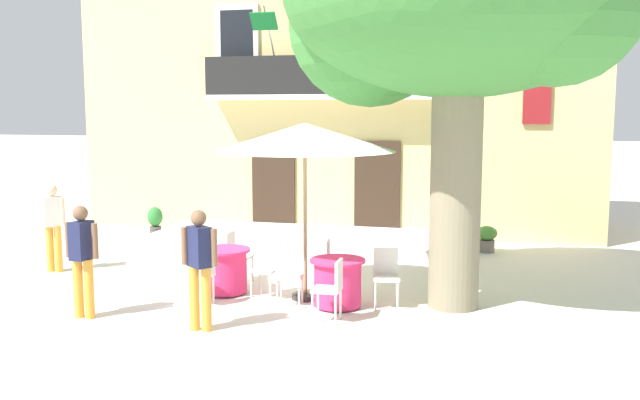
{
  "coord_description": "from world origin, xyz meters",
  "views": [
    {
      "loc": [
        4.44,
        -11.42,
        3.07
      ],
      "look_at": [
        1.08,
        1.67,
        1.3
      ],
      "focal_mm": 39.22,
      "sensor_mm": 36.0,
      "label": 1
    }
  ],
  "objects_px": {
    "cafe_umbrella": "(305,138)",
    "cafe_chair_near_tree_0": "(386,273)",
    "cafe_chair_near_tree_1": "(335,263)",
    "cafe_chair_middle_0": "(267,265)",
    "cafe_chair_near_tree_2": "(289,274)",
    "cafe_chair_near_tree_3": "(332,286)",
    "ground_planter_right": "(487,237)",
    "cafe_chair_middle_3": "(202,272)",
    "pedestrian_by_tree": "(53,223)",
    "pedestrian_mid_plaza": "(200,263)",
    "plane_tree": "(455,0)",
    "cafe_table_middle": "(225,270)",
    "cafe_chair_middle_2": "(182,260)",
    "pedestrian_near_entrance": "(82,255)",
    "cafe_chair_middle_1": "(236,253)",
    "cafe_table_near_tree": "(338,282)",
    "ground_planter_left": "(155,220)"
  },
  "relations": [
    {
      "from": "ground_planter_left",
      "to": "pedestrian_near_entrance",
      "type": "relative_size",
      "value": 0.43
    },
    {
      "from": "ground_planter_left",
      "to": "ground_planter_right",
      "type": "relative_size",
      "value": 1.28
    },
    {
      "from": "cafe_chair_near_tree_2",
      "to": "pedestrian_by_tree",
      "type": "height_order",
      "value": "pedestrian_by_tree"
    },
    {
      "from": "cafe_chair_near_tree_0",
      "to": "cafe_chair_middle_1",
      "type": "bearing_deg",
      "value": 163.33
    },
    {
      "from": "cafe_chair_middle_1",
      "to": "ground_planter_left",
      "type": "xyz_separation_m",
      "value": [
        -3.53,
        3.74,
        -0.13
      ]
    },
    {
      "from": "cafe_chair_near_tree_2",
      "to": "cafe_chair_near_tree_3",
      "type": "relative_size",
      "value": 1.0
    },
    {
      "from": "cafe_chair_near_tree_1",
      "to": "pedestrian_near_entrance",
      "type": "relative_size",
      "value": 0.54
    },
    {
      "from": "pedestrian_mid_plaza",
      "to": "cafe_chair_near_tree_2",
      "type": "bearing_deg",
      "value": 59.06
    },
    {
      "from": "plane_tree",
      "to": "cafe_chair_middle_0",
      "type": "relative_size",
      "value": 7.06
    },
    {
      "from": "cafe_chair_near_tree_2",
      "to": "cafe_table_middle",
      "type": "xyz_separation_m",
      "value": [
        -1.28,
        0.5,
        -0.14
      ]
    },
    {
      "from": "ground_planter_right",
      "to": "pedestrian_by_tree",
      "type": "relative_size",
      "value": 0.34
    },
    {
      "from": "pedestrian_by_tree",
      "to": "cafe_chair_near_tree_2",
      "type": "bearing_deg",
      "value": -13.24
    },
    {
      "from": "plane_tree",
      "to": "pedestrian_near_entrance",
      "type": "xyz_separation_m",
      "value": [
        -5.15,
        -2.0,
        -3.73
      ]
    },
    {
      "from": "cafe_umbrella",
      "to": "pedestrian_mid_plaza",
      "type": "relative_size",
      "value": 1.71
    },
    {
      "from": "cafe_chair_middle_1",
      "to": "ground_planter_right",
      "type": "height_order",
      "value": "cafe_chair_middle_1"
    },
    {
      "from": "cafe_chair_near_tree_0",
      "to": "cafe_chair_near_tree_3",
      "type": "bearing_deg",
      "value": -122.96
    },
    {
      "from": "cafe_chair_near_tree_3",
      "to": "pedestrian_by_tree",
      "type": "distance_m",
      "value": 6.09
    },
    {
      "from": "cafe_chair_middle_3",
      "to": "cafe_chair_near_tree_1",
      "type": "bearing_deg",
      "value": 31.71
    },
    {
      "from": "cafe_chair_middle_2",
      "to": "ground_planter_left",
      "type": "bearing_deg",
      "value": 122.38
    },
    {
      "from": "cafe_chair_near_tree_1",
      "to": "cafe_umbrella",
      "type": "distance_m",
      "value": 2.15
    },
    {
      "from": "plane_tree",
      "to": "pedestrian_mid_plaza",
      "type": "bearing_deg",
      "value": -146.82
    },
    {
      "from": "cafe_chair_near_tree_1",
      "to": "cafe_chair_middle_0",
      "type": "height_order",
      "value": "same"
    },
    {
      "from": "ground_planter_right",
      "to": "cafe_chair_middle_1",
      "type": "bearing_deg",
      "value": -137.99
    },
    {
      "from": "cafe_chair_near_tree_2",
      "to": "ground_planter_right",
      "type": "distance_m",
      "value": 5.85
    },
    {
      "from": "cafe_chair_near_tree_3",
      "to": "cafe_chair_middle_3",
      "type": "distance_m",
      "value": 2.19
    },
    {
      "from": "cafe_chair_middle_2",
      "to": "ground_planter_left",
      "type": "distance_m",
      "value": 5.35
    },
    {
      "from": "cafe_chair_near_tree_3",
      "to": "cafe_umbrella",
      "type": "bearing_deg",
      "value": 122.95
    },
    {
      "from": "cafe_chair_middle_3",
      "to": "pedestrian_near_entrance",
      "type": "distance_m",
      "value": 1.81
    },
    {
      "from": "cafe_chair_near_tree_2",
      "to": "cafe_chair_middle_3",
      "type": "distance_m",
      "value": 1.37
    },
    {
      "from": "ground_planter_right",
      "to": "cafe_chair_middle_2",
      "type": "bearing_deg",
      "value": -136.88
    },
    {
      "from": "plane_tree",
      "to": "cafe_chair_middle_0",
      "type": "distance_m",
      "value": 5.07
    },
    {
      "from": "cafe_chair_near_tree_2",
      "to": "ground_planter_right",
      "type": "bearing_deg",
      "value": 60.31
    },
    {
      "from": "pedestrian_near_entrance",
      "to": "pedestrian_mid_plaza",
      "type": "distance_m",
      "value": 1.91
    },
    {
      "from": "cafe_umbrella",
      "to": "ground_planter_right",
      "type": "height_order",
      "value": "cafe_umbrella"
    },
    {
      "from": "plane_tree",
      "to": "pedestrian_near_entrance",
      "type": "distance_m",
      "value": 6.66
    },
    {
      "from": "cafe_chair_near_tree_2",
      "to": "cafe_chair_middle_2",
      "type": "xyz_separation_m",
      "value": [
        -2.03,
        0.47,
        0.0
      ]
    },
    {
      "from": "cafe_table_middle",
      "to": "cafe_chair_middle_2",
      "type": "distance_m",
      "value": 0.77
    },
    {
      "from": "cafe_table_middle",
      "to": "cafe_chair_middle_2",
      "type": "height_order",
      "value": "cafe_chair_middle_2"
    },
    {
      "from": "cafe_chair_near_tree_1",
      "to": "plane_tree",
      "type": "bearing_deg",
      "value": -6.14
    },
    {
      "from": "ground_planter_right",
      "to": "pedestrian_mid_plaza",
      "type": "height_order",
      "value": "pedestrian_mid_plaza"
    },
    {
      "from": "ground_planter_left",
      "to": "cafe_table_middle",
      "type": "bearing_deg",
      "value": -51.13
    },
    {
      "from": "plane_tree",
      "to": "pedestrian_by_tree",
      "type": "relative_size",
      "value": 3.85
    },
    {
      "from": "plane_tree",
      "to": "cafe_chair_middle_0",
      "type": "bearing_deg",
      "value": -175.76
    },
    {
      "from": "cafe_table_middle",
      "to": "cafe_chair_middle_1",
      "type": "bearing_deg",
      "value": 96.48
    },
    {
      "from": "cafe_chair_middle_0",
      "to": "pedestrian_near_entrance",
      "type": "distance_m",
      "value": 2.89
    },
    {
      "from": "cafe_umbrella",
      "to": "cafe_chair_near_tree_0",
      "type": "bearing_deg",
      "value": -4.33
    },
    {
      "from": "cafe_table_near_tree",
      "to": "pedestrian_near_entrance",
      "type": "relative_size",
      "value": 0.52
    },
    {
      "from": "cafe_umbrella",
      "to": "cafe_chair_near_tree_1",
      "type": "bearing_deg",
      "value": 44.91
    },
    {
      "from": "cafe_table_middle",
      "to": "cafe_chair_middle_1",
      "type": "relative_size",
      "value": 0.95
    },
    {
      "from": "cafe_chair_near_tree_0",
      "to": "pedestrian_mid_plaza",
      "type": "xyz_separation_m",
      "value": [
        -2.31,
        -1.83,
        0.43
      ]
    }
  ]
}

